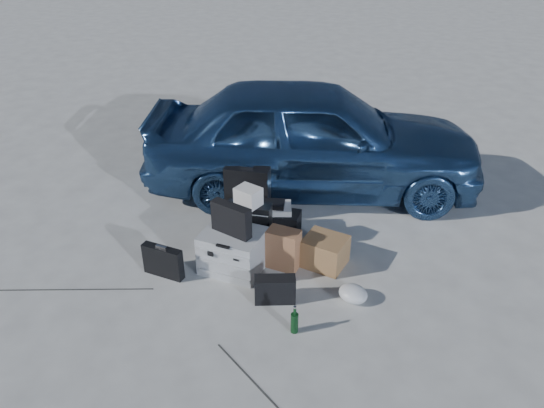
{
  "coord_description": "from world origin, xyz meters",
  "views": [
    {
      "loc": [
        1.69,
        -3.82,
        3.36
      ],
      "look_at": [
        0.24,
        0.85,
        0.53
      ],
      "focal_mm": 35.0,
      "sensor_mm": 36.0,
      "label": 1
    }
  ],
  "objects_px": {
    "suitcase_right": "(249,227)",
    "duffel_bag": "(273,223)",
    "green_bottle": "(295,320)",
    "briefcase": "(163,261)",
    "car": "(313,137)",
    "cardboard_box": "(325,251)",
    "suitcase_left": "(248,194)",
    "pelican_case": "(233,251)"
  },
  "relations": [
    {
      "from": "suitcase_right",
      "to": "duffel_bag",
      "type": "relative_size",
      "value": 0.94
    },
    {
      "from": "cardboard_box",
      "to": "briefcase",
      "type": "bearing_deg",
      "value": -156.32
    },
    {
      "from": "car",
      "to": "briefcase",
      "type": "relative_size",
      "value": 9.75
    },
    {
      "from": "suitcase_left",
      "to": "cardboard_box",
      "type": "height_order",
      "value": "suitcase_left"
    },
    {
      "from": "car",
      "to": "suitcase_right",
      "type": "height_order",
      "value": "car"
    },
    {
      "from": "suitcase_right",
      "to": "cardboard_box",
      "type": "xyz_separation_m",
      "value": [
        0.84,
        -0.02,
        -0.13
      ]
    },
    {
      "from": "pelican_case",
      "to": "suitcase_left",
      "type": "relative_size",
      "value": 0.89
    },
    {
      "from": "suitcase_left",
      "to": "duffel_bag",
      "type": "xyz_separation_m",
      "value": [
        0.39,
        -0.24,
        -0.19
      ]
    },
    {
      "from": "pelican_case",
      "to": "suitcase_right",
      "type": "distance_m",
      "value": 0.38
    },
    {
      "from": "suitcase_left",
      "to": "duffel_bag",
      "type": "height_order",
      "value": "suitcase_left"
    },
    {
      "from": "briefcase",
      "to": "cardboard_box",
      "type": "height_order",
      "value": "briefcase"
    },
    {
      "from": "pelican_case",
      "to": "green_bottle",
      "type": "bearing_deg",
      "value": -35.61
    },
    {
      "from": "car",
      "to": "green_bottle",
      "type": "height_order",
      "value": "car"
    },
    {
      "from": "suitcase_left",
      "to": "suitcase_right",
      "type": "height_order",
      "value": "suitcase_left"
    },
    {
      "from": "pelican_case",
      "to": "suitcase_left",
      "type": "bearing_deg",
      "value": 105.25
    },
    {
      "from": "briefcase",
      "to": "green_bottle",
      "type": "distance_m",
      "value": 1.54
    },
    {
      "from": "cardboard_box",
      "to": "green_bottle",
      "type": "bearing_deg",
      "value": -92.03
    },
    {
      "from": "pelican_case",
      "to": "cardboard_box",
      "type": "distance_m",
      "value": 0.96
    },
    {
      "from": "cardboard_box",
      "to": "green_bottle",
      "type": "relative_size",
      "value": 1.55
    },
    {
      "from": "briefcase",
      "to": "suitcase_left",
      "type": "bearing_deg",
      "value": 77.64
    },
    {
      "from": "car",
      "to": "duffel_bag",
      "type": "xyz_separation_m",
      "value": [
        -0.14,
        -1.26,
        -0.57
      ]
    },
    {
      "from": "car",
      "to": "cardboard_box",
      "type": "relative_size",
      "value": 9.99
    },
    {
      "from": "cardboard_box",
      "to": "duffel_bag",
      "type": "bearing_deg",
      "value": 150.33
    },
    {
      "from": "suitcase_right",
      "to": "duffel_bag",
      "type": "xyz_separation_m",
      "value": [
        0.16,
        0.37,
        -0.13
      ]
    },
    {
      "from": "duffel_bag",
      "to": "briefcase",
      "type": "bearing_deg",
      "value": -130.03
    },
    {
      "from": "car",
      "to": "pelican_case",
      "type": "xyz_separation_m",
      "value": [
        -0.34,
        -2.0,
        -0.5
      ]
    },
    {
      "from": "suitcase_right",
      "to": "green_bottle",
      "type": "distance_m",
      "value": 1.36
    },
    {
      "from": "duffel_bag",
      "to": "car",
      "type": "bearing_deg",
      "value": 81.89
    },
    {
      "from": "green_bottle",
      "to": "suitcase_right",
      "type": "bearing_deg",
      "value": 126.48
    },
    {
      "from": "pelican_case",
      "to": "green_bottle",
      "type": "distance_m",
      "value": 1.12
    },
    {
      "from": "car",
      "to": "briefcase",
      "type": "bearing_deg",
      "value": 142.28
    },
    {
      "from": "suitcase_right",
      "to": "green_bottle",
      "type": "relative_size",
      "value": 2.1
    },
    {
      "from": "duffel_bag",
      "to": "green_bottle",
      "type": "bearing_deg",
      "value": -67.7
    },
    {
      "from": "car",
      "to": "suitcase_left",
      "type": "distance_m",
      "value": 1.21
    },
    {
      "from": "duffel_bag",
      "to": "green_bottle",
      "type": "xyz_separation_m",
      "value": [
        0.65,
        -1.46,
        -0.02
      ]
    },
    {
      "from": "duffel_bag",
      "to": "cardboard_box",
      "type": "relative_size",
      "value": 1.44
    },
    {
      "from": "briefcase",
      "to": "suitcase_left",
      "type": "height_order",
      "value": "suitcase_left"
    },
    {
      "from": "suitcase_left",
      "to": "briefcase",
      "type": "bearing_deg",
      "value": -114.48
    },
    {
      "from": "suitcase_right",
      "to": "green_bottle",
      "type": "bearing_deg",
      "value": -58.84
    },
    {
      "from": "green_bottle",
      "to": "suitcase_left",
      "type": "bearing_deg",
      "value": 121.31
    },
    {
      "from": "suitcase_right",
      "to": "cardboard_box",
      "type": "relative_size",
      "value": 1.35
    },
    {
      "from": "duffel_bag",
      "to": "green_bottle",
      "type": "relative_size",
      "value": 2.23
    }
  ]
}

